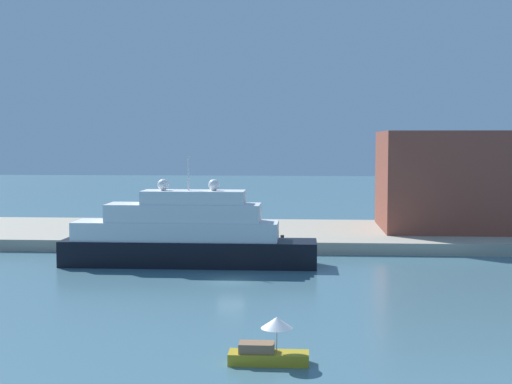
{
  "coord_description": "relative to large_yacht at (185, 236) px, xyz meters",
  "views": [
    {
      "loc": [
        6.74,
        -64.4,
        12.93
      ],
      "look_at": [
        1.9,
        6.0,
        7.86
      ],
      "focal_mm": 49.98,
      "sensor_mm": 36.0,
      "label": 1
    }
  ],
  "objects": [
    {
      "name": "quay_dock",
      "position": [
        5.63,
        19.77,
        -2.42
      ],
      "size": [
        110.0,
        23.99,
        1.41
      ],
      "primitive_type": "cube",
      "color": "#ADA38E",
      "rests_on": "ground"
    },
    {
      "name": "ground",
      "position": [
        5.63,
        -8.23,
        -3.12
      ],
      "size": [
        400.0,
        400.0,
        0.0
      ],
      "primitive_type": "plane",
      "color": "slate"
    },
    {
      "name": "mooring_bollard",
      "position": [
        9.81,
        9.05,
        -1.39
      ],
      "size": [
        0.43,
        0.43,
        0.66
      ],
      "primitive_type": "cylinder",
      "color": "black",
      "rests_on": "quay_dock"
    },
    {
      "name": "harbor_building",
      "position": [
        32.16,
        21.93,
        4.67
      ],
      "size": [
        19.52,
        15.43,
        12.78
      ],
      "primitive_type": "cube",
      "color": "brown",
      "rests_on": "quay_dock"
    },
    {
      "name": "large_yacht",
      "position": [
        0.0,
        0.0,
        0.0
      ],
      "size": [
        26.46,
        4.86,
        11.44
      ],
      "color": "black",
      "rests_on": "ground"
    },
    {
      "name": "person_figure",
      "position": [
        -1.32,
        15.53,
        -0.97
      ],
      "size": [
        0.36,
        0.36,
        1.63
      ],
      "color": "maroon",
      "rests_on": "quay_dock"
    },
    {
      "name": "parked_car",
      "position": [
        -7.37,
        14.12,
        -1.1
      ],
      "size": [
        4.55,
        1.61,
        1.43
      ],
      "color": "black",
      "rests_on": "quay_dock"
    },
    {
      "name": "small_motorboat",
      "position": [
        10.35,
        -32.14,
        -2.1
      ],
      "size": [
        4.67,
        1.87,
        2.77
      ],
      "color": "#B7991E",
      "rests_on": "ground"
    }
  ]
}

